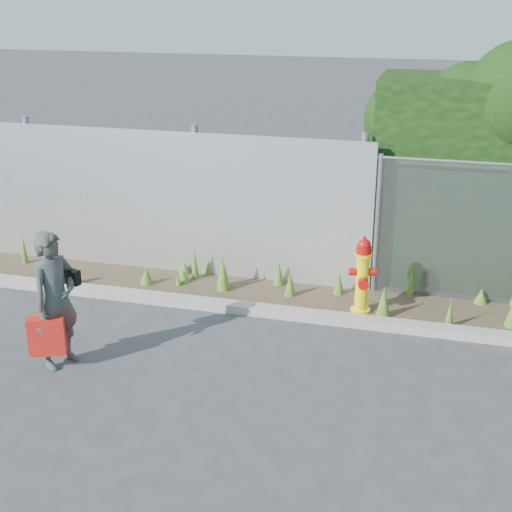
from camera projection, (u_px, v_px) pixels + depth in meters
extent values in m
plane|color=#39393C|center=(249.00, 384.00, 8.02)|extent=(80.00, 80.00, 0.00)
cube|color=gray|center=(285.00, 313.00, 9.63)|extent=(16.00, 0.22, 0.12)
cube|color=#423425|center=(294.00, 299.00, 10.19)|extent=(16.00, 1.20, 0.01)
cone|color=#3E6A1F|center=(195.00, 264.00, 10.80)|extent=(0.13, 0.13, 0.50)
cone|color=#3E6A1F|center=(290.00, 284.00, 10.22)|extent=(0.17, 0.17, 0.38)
cone|color=#3E6A1F|center=(339.00, 284.00, 10.28)|extent=(0.16, 0.16, 0.34)
cone|color=#3E6A1F|center=(384.00, 303.00, 9.55)|extent=(0.21, 0.21, 0.45)
cone|color=#3E6A1F|center=(279.00, 274.00, 10.60)|extent=(0.17, 0.17, 0.36)
cone|color=#3E6A1F|center=(146.00, 276.00, 10.63)|extent=(0.20, 0.20, 0.28)
cone|color=#3E6A1F|center=(178.00, 280.00, 10.59)|extent=(0.09, 0.09, 0.20)
cone|color=#3E6A1F|center=(411.00, 279.00, 10.25)|extent=(0.11, 0.11, 0.49)
cone|color=#3E6A1F|center=(223.00, 276.00, 10.39)|extent=(0.20, 0.20, 0.48)
cone|color=#3E6A1F|center=(183.00, 277.00, 10.72)|extent=(0.21, 0.21, 0.20)
cone|color=#3E6A1F|center=(208.00, 268.00, 10.99)|extent=(0.12, 0.12, 0.23)
cone|color=#3E6A1F|center=(226.00, 260.00, 10.92)|extent=(0.08, 0.08, 0.53)
cone|color=#3E6A1F|center=(184.00, 269.00, 11.04)|extent=(0.20, 0.20, 0.19)
cone|color=#3E6A1F|center=(24.00, 250.00, 11.42)|extent=(0.11, 0.11, 0.48)
cone|color=#3E6A1F|center=(74.00, 275.00, 10.63)|extent=(0.20, 0.20, 0.32)
cone|color=#3E6A1F|center=(450.00, 314.00, 9.26)|extent=(0.12, 0.12, 0.41)
cone|color=#3E6A1F|center=(481.00, 297.00, 10.00)|extent=(0.20, 0.20, 0.23)
cone|color=#3E6A1F|center=(222.00, 272.00, 10.48)|extent=(0.18, 0.18, 0.53)
cube|color=silver|center=(101.00, 198.00, 11.13)|extent=(8.50, 0.08, 2.20)
cylinder|color=gray|center=(33.00, 187.00, 11.53)|extent=(0.10, 0.10, 2.30)
cylinder|color=gray|center=(197.00, 200.00, 10.85)|extent=(0.10, 0.10, 2.30)
cylinder|color=gray|center=(361.00, 212.00, 10.24)|extent=(0.10, 0.10, 2.30)
cylinder|color=gray|center=(377.00, 225.00, 10.11)|extent=(0.07, 0.07, 2.05)
sphere|color=black|center=(405.00, 120.00, 10.56)|extent=(1.24, 1.24, 1.24)
sphere|color=black|center=(471.00, 111.00, 10.30)|extent=(1.42, 1.42, 1.42)
cylinder|color=yellow|center=(360.00, 310.00, 9.78)|extent=(0.27, 0.27, 0.06)
cylinder|color=yellow|center=(362.00, 285.00, 9.64)|extent=(0.17, 0.17, 0.82)
cylinder|color=yellow|center=(363.00, 255.00, 9.49)|extent=(0.23, 0.23, 0.05)
cylinder|color=#B20F0A|center=(364.00, 250.00, 9.46)|extent=(0.20, 0.20, 0.10)
sphere|color=#B20F0A|center=(364.00, 245.00, 9.44)|extent=(0.18, 0.18, 0.18)
cylinder|color=#B20F0A|center=(364.00, 238.00, 9.41)|extent=(0.05, 0.05, 0.05)
cylinder|color=#B20F0A|center=(352.00, 271.00, 9.61)|extent=(0.10, 0.11, 0.11)
cylinder|color=#B20F0A|center=(373.00, 273.00, 9.54)|extent=(0.10, 0.11, 0.11)
cylinder|color=#B20F0A|center=(361.00, 284.00, 9.49)|extent=(0.15, 0.12, 0.15)
imported|color=#106759|center=(56.00, 300.00, 8.18)|extent=(0.58, 0.70, 1.65)
cube|color=red|center=(47.00, 336.00, 8.18)|extent=(0.41, 0.15, 0.46)
cylinder|color=red|center=(44.00, 312.00, 8.07)|extent=(0.20, 0.02, 0.02)
cube|color=black|center=(71.00, 277.00, 8.28)|extent=(0.24, 0.10, 0.18)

